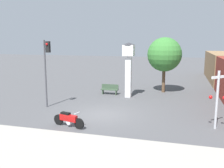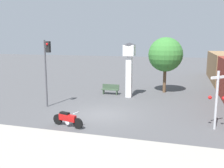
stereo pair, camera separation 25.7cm
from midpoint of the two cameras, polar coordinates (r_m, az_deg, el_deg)
The scene contains 8 objects.
ground_plane at distance 16.93m, azimuth -1.75°, elevation -6.98°, with size 120.00×120.00×0.00m, color #4C4C4F.
sidewalk_strip at distance 11.08m, azimuth -13.27°, elevation -16.50°, with size 36.00×6.00×0.10m.
motorcycle at distance 14.73m, azimuth -9.64°, elevation -7.91°, with size 2.09×0.69×0.94m.
clock_tower at distance 21.57m, azimuth 4.28°, elevation 5.16°, with size 1.11×1.11×4.74m.
traffic_light at distance 18.84m, azimuth -14.29°, elevation 4.91°, with size 0.50×0.35×4.96m.
railroad_crossing_signal at distance 14.96m, azimuth 23.27°, elevation -2.91°, with size 0.90×0.82×3.30m.
street_tree at distance 24.03m, azimuth 12.42°, elevation 6.57°, with size 3.21×3.21×5.22m.
bench at distance 23.00m, azimuth -0.04°, elevation -1.16°, with size 1.60×0.44×0.92m.
Camera 2 is at (5.18, -15.35, 4.95)m, focal length 40.00 mm.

